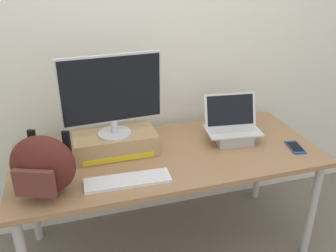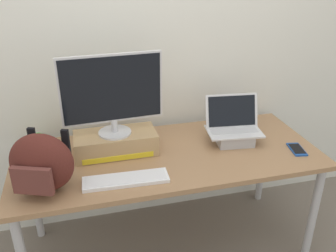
# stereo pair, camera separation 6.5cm
# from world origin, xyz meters

# --- Properties ---
(ground_plane) EXTENTS (20.00, 20.00, 0.00)m
(ground_plane) POSITION_xyz_m (0.00, 0.00, 0.00)
(ground_plane) COLOR #70665B
(back_wall) EXTENTS (7.00, 0.10, 2.60)m
(back_wall) POSITION_xyz_m (0.00, 0.48, 1.30)
(back_wall) COLOR silver
(back_wall) RESTS_ON ground
(desk) EXTENTS (1.81, 0.77, 0.72)m
(desk) POSITION_xyz_m (0.00, 0.00, 0.66)
(desk) COLOR #99704C
(desk) RESTS_ON ground
(toner_box_yellow) EXTENTS (0.48, 0.23, 0.13)m
(toner_box_yellow) POSITION_xyz_m (-0.30, 0.09, 0.78)
(toner_box_yellow) COLOR tan
(toner_box_yellow) RESTS_ON desk
(desktop_monitor) EXTENTS (0.58, 0.19, 0.47)m
(desktop_monitor) POSITION_xyz_m (-0.30, 0.09, 1.10)
(desktop_monitor) COLOR silver
(desktop_monitor) RESTS_ON toner_box_yellow
(open_laptop) EXTENTS (0.36, 0.26, 0.28)m
(open_laptop) POSITION_xyz_m (0.44, 0.05, 0.78)
(open_laptop) COLOR #ADADB2
(open_laptop) RESTS_ON desk
(external_keyboard) EXTENTS (0.45, 0.14, 0.02)m
(external_keyboard) POSITION_xyz_m (-0.29, -0.23, 0.73)
(external_keyboard) COLOR white
(external_keyboard) RESTS_ON desk
(messenger_backpack) EXTENTS (0.37, 0.30, 0.31)m
(messenger_backpack) POSITION_xyz_m (-0.69, -0.20, 0.87)
(messenger_backpack) COLOR #4C1E19
(messenger_backpack) RESTS_ON desk
(coffee_mug) EXTENTS (0.13, 0.09, 0.10)m
(coffee_mug) POSITION_xyz_m (0.56, 0.32, 0.77)
(coffee_mug) COLOR #2D4C93
(coffee_mug) RESTS_ON desk
(cell_phone) EXTENTS (0.10, 0.17, 0.01)m
(cell_phone) POSITION_xyz_m (0.77, -0.16, 0.73)
(cell_phone) COLOR #19479E
(cell_phone) RESTS_ON desk
(plush_toy) EXTENTS (0.10, 0.10, 0.10)m
(plush_toy) POSITION_xyz_m (-0.75, 0.25, 0.77)
(plush_toy) COLOR #56B256
(plush_toy) RESTS_ON desk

